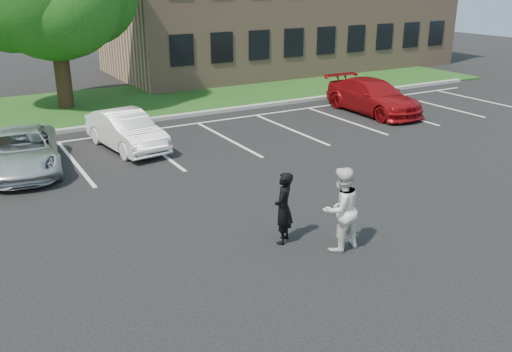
{
  "coord_description": "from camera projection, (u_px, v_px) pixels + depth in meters",
  "views": [
    {
      "loc": [
        -6.03,
        -9.47,
        5.67
      ],
      "look_at": [
        0.0,
        1.0,
        1.25
      ],
      "focal_mm": 38.0,
      "sensor_mm": 36.0,
      "label": 1
    }
  ],
  "objects": [
    {
      "name": "man_black_suit",
      "position": [
        284.0,
        208.0,
        12.1
      ],
      "size": [
        0.72,
        0.71,
        1.68
      ],
      "primitive_type": "imported",
      "rotation": [
        0.0,
        0.0,
        3.91
      ],
      "color": "black",
      "rests_on": "ground"
    },
    {
      "name": "office_building",
      "position": [
        281.0,
        3.0,
        35.51
      ],
      "size": [
        22.4,
        10.4,
        8.3
      ],
      "color": "#96745C",
      "rests_on": "ground"
    },
    {
      "name": "curb",
      "position": [
        122.0,
        123.0,
        22.22
      ],
      "size": [
        40.0,
        0.3,
        0.15
      ],
      "primitive_type": "cube",
      "color": "gray",
      "rests_on": "ground"
    },
    {
      "name": "ground_plane",
      "position": [
        278.0,
        240.0,
        12.48
      ],
      "size": [
        90.0,
        90.0,
        0.0
      ],
      "primitive_type": "plane",
      "color": "black",
      "rests_on": "ground"
    },
    {
      "name": "car_red_compact",
      "position": [
        373.0,
        97.0,
        24.03
      ],
      "size": [
        2.09,
        5.06,
        1.46
      ],
      "primitive_type": "imported",
      "rotation": [
        0.0,
        0.0,
        -0.01
      ],
      "color": "maroon",
      "rests_on": "ground"
    },
    {
      "name": "car_silver_minivan",
      "position": [
        22.0,
        151.0,
        16.78
      ],
      "size": [
        2.74,
        4.84,
        1.28
      ],
      "primitive_type": "imported",
      "rotation": [
        0.0,
        0.0,
        -0.14
      ],
      "color": "#B7BBC0",
      "rests_on": "ground"
    },
    {
      "name": "grass_strip",
      "position": [
        97.0,
        105.0,
        25.48
      ],
      "size": [
        44.0,
        8.0,
        0.08
      ],
      "primitive_type": "cube",
      "color": "#1D4619",
      "rests_on": "ground"
    },
    {
      "name": "car_white_sedan",
      "position": [
        126.0,
        130.0,
        18.93
      ],
      "size": [
        1.97,
        4.2,
        1.33
      ],
      "primitive_type": "imported",
      "rotation": [
        0.0,
        0.0,
        0.14
      ],
      "color": "white",
      "rests_on": "ground"
    },
    {
      "name": "stall_lines",
      "position": [
        183.0,
        138.0,
        20.42
      ],
      "size": [
        34.0,
        5.36,
        0.01
      ],
      "color": "silver",
      "rests_on": "ground"
    },
    {
      "name": "man_white_shirt",
      "position": [
        341.0,
        209.0,
        11.75
      ],
      "size": [
        0.96,
        0.77,
        1.91
      ],
      "primitive_type": "imported",
      "rotation": [
        0.0,
        0.0,
        3.19
      ],
      "color": "white",
      "rests_on": "ground"
    }
  ]
}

